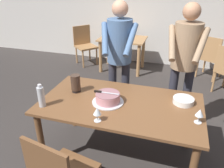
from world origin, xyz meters
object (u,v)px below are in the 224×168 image
at_px(background_table, 122,45).
at_px(background_chair_2, 210,56).
at_px(plate_stack, 183,101).
at_px(person_standing_beside, 185,58).
at_px(person_cutting_cake, 119,53).
at_px(cake_on_platter, 108,98).
at_px(wine_glass_far, 200,113).
at_px(main_dining_table, 120,110).
at_px(cake_knife, 101,92).
at_px(wine_glass_near, 97,112).
at_px(hurricane_lamp, 76,83).
at_px(background_chair_0, 85,44).
at_px(water_bottle, 41,96).

height_order(background_table, background_chair_2, background_chair_2).
relative_size(plate_stack, person_standing_beside, 0.13).
height_order(person_cutting_cake, background_chair_2, person_cutting_cake).
bearing_deg(background_table, person_cutting_cake, -76.78).
distance_m(cake_on_platter, wine_glass_far, 0.92).
bearing_deg(main_dining_table, person_cutting_cake, 106.72).
bearing_deg(cake_knife, person_standing_beside, 42.85).
distance_m(main_dining_table, person_standing_beside, 1.03).
distance_m(person_cutting_cake, background_table, 2.08).
distance_m(cake_on_platter, wine_glass_near, 0.35).
bearing_deg(background_table, cake_on_platter, -78.68).
height_order(cake_on_platter, person_standing_beside, person_standing_beside).
xyz_separation_m(hurricane_lamp, background_chair_2, (1.73, 2.65, -0.37)).
bearing_deg(person_cutting_cake, background_chair_2, 56.22).
relative_size(plate_stack, wine_glass_far, 1.53).
xyz_separation_m(wine_glass_far, hurricane_lamp, (-1.34, 0.22, 0.00)).
bearing_deg(wine_glass_near, background_chair_0, 115.64).
relative_size(main_dining_table, person_standing_beside, 1.00).
relative_size(cake_on_platter, cake_knife, 1.26).
bearing_deg(person_cutting_cake, plate_stack, -30.27).
bearing_deg(plate_stack, background_chair_0, 131.25).
relative_size(cake_knife, hurricane_lamp, 1.29).
relative_size(cake_knife, person_standing_beside, 0.16).
xyz_separation_m(main_dining_table, background_chair_2, (1.17, 2.74, -0.16)).
bearing_deg(plate_stack, cake_on_platter, -163.82).
relative_size(person_standing_beside, background_table, 1.72).
relative_size(person_cutting_cake, background_table, 1.72).
height_order(plate_stack, wine_glass_far, wine_glass_far).
xyz_separation_m(cake_knife, background_chair_0, (-1.45, 2.84, -0.37)).
relative_size(cake_knife, background_chair_0, 0.30).
bearing_deg(plate_stack, hurricane_lamp, -175.29).
bearing_deg(wine_glass_far, background_chair_0, 129.65).
bearing_deg(person_cutting_cake, main_dining_table, -73.28).
relative_size(hurricane_lamp, background_table, 0.21).
bearing_deg(hurricane_lamp, wine_glass_far, -9.32).
bearing_deg(background_chair_2, plate_stack, -101.63).
distance_m(cake_on_platter, background_table, 2.75).
relative_size(water_bottle, person_cutting_cake, 0.15).
height_order(plate_stack, background_chair_0, background_chair_0).
bearing_deg(water_bottle, background_chair_2, 57.63).
bearing_deg(water_bottle, wine_glass_near, -6.92).
distance_m(hurricane_lamp, background_chair_0, 2.95).
distance_m(cake_knife, water_bottle, 0.62).
height_order(wine_glass_near, background_table, wine_glass_near).
bearing_deg(person_standing_beside, person_cutting_cake, -177.90).
bearing_deg(wine_glass_far, hurricane_lamp, 170.68).
distance_m(person_cutting_cake, background_chair_2, 2.54).
distance_m(cake_knife, wine_glass_near, 0.35).
xyz_separation_m(hurricane_lamp, person_cutting_cake, (0.36, 0.60, 0.22)).
xyz_separation_m(hurricane_lamp, person_standing_beside, (1.17, 0.63, 0.22)).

